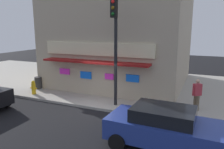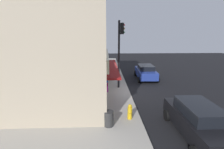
{
  "view_description": "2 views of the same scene",
  "coord_description": "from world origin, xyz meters",
  "px_view_note": "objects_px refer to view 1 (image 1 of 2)",
  "views": [
    {
      "loc": [
        5.51,
        -10.14,
        4.39
      ],
      "look_at": [
        0.17,
        2.21,
        1.58
      ],
      "focal_mm": 35.41,
      "sensor_mm": 36.0,
      "label": 1
    },
    {
      "loc": [
        -13.33,
        2.04,
        4.99
      ],
      "look_at": [
        -0.32,
        1.52,
        1.7
      ],
      "focal_mm": 26.06,
      "sensor_mm": 36.0,
      "label": 2
    }
  ],
  "objects_px": {
    "trash_can": "(38,83)",
    "parked_car_blue": "(163,127)",
    "traffic_light": "(115,38)",
    "pedestrian": "(197,93)",
    "fire_hydrant": "(34,87)"
  },
  "relations": [
    {
      "from": "pedestrian",
      "to": "parked_car_blue",
      "type": "bearing_deg",
      "value": -102.75
    },
    {
      "from": "traffic_light",
      "to": "parked_car_blue",
      "type": "bearing_deg",
      "value": -44.54
    },
    {
      "from": "traffic_light",
      "to": "pedestrian",
      "type": "distance_m",
      "value": 5.2
    },
    {
      "from": "parked_car_blue",
      "to": "trash_can",
      "type": "bearing_deg",
      "value": 155.88
    },
    {
      "from": "traffic_light",
      "to": "trash_can",
      "type": "relative_size",
      "value": 7.11
    },
    {
      "from": "trash_can",
      "to": "pedestrian",
      "type": "xyz_separation_m",
      "value": [
        10.66,
        -0.08,
        0.49
      ]
    },
    {
      "from": "traffic_light",
      "to": "fire_hydrant",
      "type": "distance_m",
      "value": 6.64
    },
    {
      "from": "trash_can",
      "to": "parked_car_blue",
      "type": "relative_size",
      "value": 0.2
    },
    {
      "from": "fire_hydrant",
      "to": "pedestrian",
      "type": "bearing_deg",
      "value": 6.63
    },
    {
      "from": "trash_can",
      "to": "parked_car_blue",
      "type": "height_order",
      "value": "parked_car_blue"
    },
    {
      "from": "traffic_light",
      "to": "trash_can",
      "type": "height_order",
      "value": "traffic_light"
    },
    {
      "from": "fire_hydrant",
      "to": "parked_car_blue",
      "type": "height_order",
      "value": "parked_car_blue"
    },
    {
      "from": "traffic_light",
      "to": "fire_hydrant",
      "type": "height_order",
      "value": "traffic_light"
    },
    {
      "from": "fire_hydrant",
      "to": "trash_can",
      "type": "xyz_separation_m",
      "value": [
        -0.69,
        1.24,
        -0.02
      ]
    },
    {
      "from": "traffic_light",
      "to": "parked_car_blue",
      "type": "xyz_separation_m",
      "value": [
        3.26,
        -3.21,
        -3.09
      ]
    }
  ]
}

